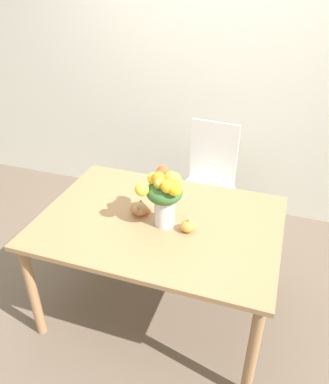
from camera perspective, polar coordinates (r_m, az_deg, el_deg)
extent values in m
plane|color=brown|center=(2.78, -0.68, -16.83)|extent=(12.00, 12.00, 0.00)
cube|color=silver|center=(3.37, 8.05, 18.72)|extent=(8.00, 0.06, 2.70)
cube|color=#9E754C|center=(2.29, -0.79, -4.53)|extent=(1.45, 1.03, 0.03)
cylinder|color=#9E754C|center=(2.50, -19.44, -14.17)|extent=(0.06, 0.06, 0.71)
cylinder|color=#9E754C|center=(2.14, 13.20, -22.90)|extent=(0.06, 0.06, 0.71)
cylinder|color=#9E754C|center=(3.07, -9.64, -3.06)|extent=(0.06, 0.06, 0.71)
cylinder|color=#9E754C|center=(2.79, 15.63, -7.94)|extent=(0.06, 0.06, 0.71)
cylinder|color=silver|center=(2.19, 0.00, -2.96)|extent=(0.12, 0.12, 0.18)
cylinder|color=silver|center=(2.22, 0.00, -4.19)|extent=(0.10, 0.10, 0.06)
cylinder|color=#38662D|center=(2.17, 0.60, -2.42)|extent=(0.01, 0.01, 0.22)
cylinder|color=#38662D|center=(2.19, 0.37, -2.04)|extent=(0.01, 0.01, 0.22)
cylinder|color=#38662D|center=(2.19, -0.36, -2.03)|extent=(0.00, 0.00, 0.22)
cylinder|color=#38662D|center=(2.17, -0.60, -2.42)|extent=(0.00, 0.01, 0.22)
cylinder|color=#38662D|center=(2.15, -0.01, -2.66)|extent=(0.01, 0.01, 0.22)
ellipsoid|color=#38662D|center=(2.12, 0.00, 0.00)|extent=(0.21, 0.21, 0.13)
sphere|color=#D64C23|center=(2.14, -0.93, 2.35)|extent=(0.07, 0.07, 0.07)
sphere|color=yellow|center=(2.08, 1.53, 1.95)|extent=(0.08, 0.08, 0.08)
sphere|color=orange|center=(2.07, -0.95, 2.00)|extent=(0.08, 0.08, 0.08)
sphere|color=yellow|center=(2.01, 0.49, 0.85)|extent=(0.08, 0.08, 0.08)
sphere|color=#AD9E33|center=(2.05, -0.82, 1.35)|extent=(0.07, 0.07, 0.07)
sphere|color=#D64C23|center=(2.18, -0.21, 3.03)|extent=(0.08, 0.08, 0.08)
sphere|color=yellow|center=(2.07, -3.47, 0.40)|extent=(0.08, 0.08, 0.08)
sphere|color=yellow|center=(2.01, 1.59, 0.54)|extent=(0.08, 0.08, 0.08)
sphere|color=yellow|center=(2.11, -1.71, 2.08)|extent=(0.07, 0.07, 0.07)
sphere|color=#AD9E33|center=(2.07, 0.96, 2.12)|extent=(0.08, 0.08, 0.08)
ellipsoid|color=gold|center=(2.17, 3.58, -5.21)|extent=(0.09, 0.09, 0.07)
cylinder|color=brown|center=(2.15, 3.61, -4.42)|extent=(0.01, 0.01, 0.02)
ellipsoid|color=#A87A4C|center=(2.30, -3.91, -2.57)|extent=(0.11, 0.08, 0.09)
cone|color=#C64C23|center=(2.32, -3.62, -2.11)|extent=(0.11, 0.11, 0.09)
sphere|color=#A87A4C|center=(2.25, -4.38, -2.54)|extent=(0.04, 0.04, 0.04)
cube|color=white|center=(3.09, 6.01, -0.39)|extent=(0.45, 0.45, 0.02)
cylinder|color=white|center=(3.13, 1.83, -4.87)|extent=(0.04, 0.04, 0.44)
cylinder|color=white|center=(3.05, 7.81, -6.33)|extent=(0.04, 0.04, 0.44)
cylinder|color=white|center=(3.39, 3.97, -1.75)|extent=(0.04, 0.04, 0.44)
cylinder|color=white|center=(3.32, 9.50, -3.01)|extent=(0.04, 0.04, 0.44)
cube|color=white|center=(3.12, 7.46, 5.84)|extent=(0.40, 0.05, 0.55)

